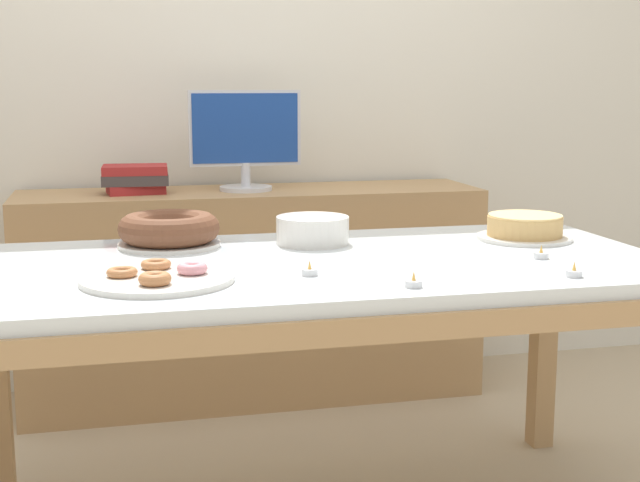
% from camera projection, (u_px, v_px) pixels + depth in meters
% --- Properties ---
extents(wall_back, '(8.00, 0.10, 2.60)m').
position_uv_depth(wall_back, '(238.00, 63.00, 3.60)').
color(wall_back, silver).
rests_on(wall_back, ground).
extents(dining_table, '(1.87, 0.93, 0.76)m').
position_uv_depth(dining_table, '(319.00, 292.00, 2.35)').
color(dining_table, silver).
rests_on(dining_table, ground).
extents(sideboard, '(1.76, 0.44, 0.82)m').
position_uv_depth(sideboard, '(253.00, 294.00, 3.47)').
color(sideboard, tan).
rests_on(sideboard, ground).
extents(computer_monitor, '(0.42, 0.20, 0.38)m').
position_uv_depth(computer_monitor, '(245.00, 141.00, 3.36)').
color(computer_monitor, silver).
rests_on(computer_monitor, sideboard).
extents(book_stack, '(0.25, 0.18, 0.10)m').
position_uv_depth(book_stack, '(135.00, 179.00, 3.29)').
color(book_stack, maroon).
rests_on(book_stack, sideboard).
extents(cake_chocolate_round, '(0.28, 0.28, 0.08)m').
position_uv_depth(cake_chocolate_round, '(525.00, 228.00, 2.63)').
color(cake_chocolate_round, silver).
rests_on(cake_chocolate_round, dining_table).
extents(cake_golden_bundt, '(0.29, 0.29, 0.09)m').
position_uv_depth(cake_golden_bundt, '(169.00, 230.00, 2.52)').
color(cake_golden_bundt, silver).
rests_on(cake_golden_bundt, dining_table).
extents(pastry_platter, '(0.36, 0.36, 0.04)m').
position_uv_depth(pastry_platter, '(158.00, 277.00, 2.08)').
color(pastry_platter, silver).
rests_on(pastry_platter, dining_table).
extents(plate_stack, '(0.21, 0.21, 0.08)m').
position_uv_depth(plate_stack, '(313.00, 230.00, 2.56)').
color(plate_stack, silver).
rests_on(plate_stack, dining_table).
extents(tealight_left_edge, '(0.04, 0.04, 0.04)m').
position_uv_depth(tealight_left_edge, '(541.00, 255.00, 2.35)').
color(tealight_left_edge, silver).
rests_on(tealight_left_edge, dining_table).
extents(tealight_near_front, '(0.04, 0.04, 0.04)m').
position_uv_depth(tealight_near_front, '(414.00, 283.00, 2.02)').
color(tealight_near_front, silver).
rests_on(tealight_near_front, dining_table).
extents(tealight_centre, '(0.04, 0.04, 0.04)m').
position_uv_depth(tealight_centre, '(310.00, 271.00, 2.15)').
color(tealight_centre, silver).
rests_on(tealight_centre, dining_table).
extents(tealight_right_edge, '(0.04, 0.04, 0.04)m').
position_uv_depth(tealight_right_edge, '(574.00, 273.00, 2.13)').
color(tealight_right_edge, silver).
rests_on(tealight_right_edge, dining_table).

